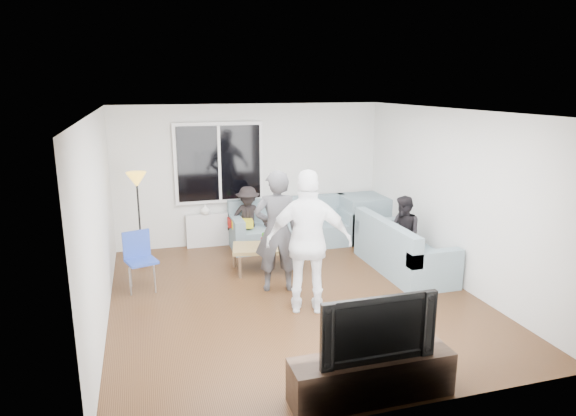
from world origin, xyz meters
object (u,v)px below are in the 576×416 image
object	(u,v)px
spectator_right	(403,234)
side_chair	(141,262)
player_right	(309,242)
coffee_table	(267,258)
floor_lamp	(139,220)
tv_console	(371,377)
spectator_back	(248,218)
player_left	(277,231)
sofa_back_section	(292,223)
television	(374,325)
sofa_right_section	(404,245)

from	to	relation	value
spectator_right	side_chair	bearing A→B (deg)	-96.88
player_right	spectator_right	distance (m)	2.24
coffee_table	floor_lamp	distance (m)	2.19
coffee_table	tv_console	bearing A→B (deg)	-88.06
spectator_back	player_left	bearing A→B (deg)	-78.85
player_left	spectator_back	world-z (taller)	player_left
sofa_back_section	television	distance (m)	4.83
side_chair	player_right	size ratio (longest dim) A/B	0.45
side_chair	player_left	bearing A→B (deg)	-33.66
sofa_right_section	spectator_back	world-z (taller)	spectator_back
side_chair	spectator_back	bearing A→B (deg)	19.59
player_right	spectator_back	size ratio (longest dim) A/B	1.64
sofa_back_section	sofa_right_section	world-z (taller)	same
spectator_back	floor_lamp	bearing A→B (deg)	-158.24
sofa_right_section	player_right	distance (m)	2.26
spectator_right	sofa_back_section	bearing A→B (deg)	-144.63
sofa_right_section	tv_console	xyz separation A→B (m)	(-1.99, -3.01, -0.20)
side_chair	player_left	world-z (taller)	player_left
player_right	spectator_back	distance (m)	2.82
player_right	floor_lamp	bearing A→B (deg)	-31.14
sofa_back_section	sofa_right_section	bearing A→B (deg)	-52.61
floor_lamp	player_right	xyz separation A→B (m)	(2.12, -2.43, 0.17)
floor_lamp	tv_console	distance (m)	4.93
sofa_back_section	sofa_right_section	size ratio (longest dim) A/B	1.15
sofa_right_section	floor_lamp	bearing A→B (deg)	70.64
coffee_table	sofa_right_section	bearing A→B (deg)	-16.83
player_left	television	bearing A→B (deg)	103.36
player_left	player_right	xyz separation A→B (m)	(0.22, -0.80, 0.06)
sofa_right_section	coffee_table	size ratio (longest dim) A/B	1.82
sofa_back_section	floor_lamp	bearing A→B (deg)	-173.03
spectator_back	sofa_right_section	bearing A→B (deg)	-28.52
coffee_table	television	world-z (taller)	television
side_chair	television	xyz separation A→B (m)	(2.08, -3.35, 0.34)
sofa_back_section	spectator_right	xyz separation A→B (m)	(1.35, -1.73, 0.18)
side_chair	spectator_back	distance (m)	2.39
sofa_right_section	player_right	xyz separation A→B (m)	(-1.95, -1.00, 0.53)
sofa_back_section	spectator_back	bearing A→B (deg)	177.94
coffee_table	spectator_right	distance (m)	2.23
coffee_table	sofa_back_section	bearing A→B (deg)	55.73
sofa_back_section	side_chair	size ratio (longest dim) A/B	2.67
sofa_right_section	side_chair	bearing A→B (deg)	85.21
spectator_right	floor_lamp	bearing A→B (deg)	-111.49
player_right	sofa_right_section	bearing A→B (deg)	-135.19
side_chair	player_left	size ratio (longest dim) A/B	0.48
sofa_back_section	floor_lamp	xyz separation A→B (m)	(-2.72, -0.33, 0.36)
spectator_right	television	size ratio (longest dim) A/B	1.07
player_left	spectator_right	bearing A→B (deg)	-164.33
spectator_back	tv_console	bearing A→B (deg)	-76.81
coffee_table	spectator_back	world-z (taller)	spectator_back
side_chair	player_left	xyz separation A→B (m)	(1.90, -0.53, 0.46)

